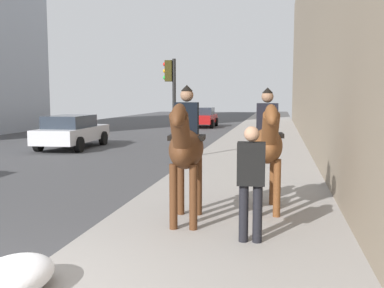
% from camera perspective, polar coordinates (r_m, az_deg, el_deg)
% --- Properties ---
extents(mounted_horse_near, '(2.15, 0.69, 2.32)m').
position_cam_1_polar(mounted_horse_near, '(7.30, -0.78, -0.35)').
color(mounted_horse_near, '#4C2B16').
rests_on(mounted_horse_near, sidewalk_slab).
extents(mounted_horse_far, '(2.15, 0.70, 2.29)m').
position_cam_1_polar(mounted_horse_far, '(8.18, 9.70, 0.10)').
color(mounted_horse_far, brown).
rests_on(mounted_horse_far, sidewalk_slab).
extents(pedestrian_greeting, '(0.27, 0.41, 1.70)m').
position_cam_1_polar(pedestrian_greeting, '(6.43, 7.65, -4.15)').
color(pedestrian_greeting, black).
rests_on(pedestrian_greeting, sidewalk_slab).
extents(car_near_lane, '(4.50, 2.11, 1.44)m').
position_cam_1_polar(car_near_lane, '(19.74, -15.28, 1.63)').
color(car_near_lane, silver).
rests_on(car_near_lane, ground).
extents(car_mid_lane, '(4.00, 2.12, 1.44)m').
position_cam_1_polar(car_mid_lane, '(32.34, 1.26, 3.50)').
color(car_mid_lane, maroon).
rests_on(car_mid_lane, ground).
extents(traffic_light_near_curb, '(0.20, 0.44, 3.49)m').
position_cam_1_polar(traffic_light_near_curb, '(14.87, -2.68, 6.60)').
color(traffic_light_near_curb, black).
rests_on(traffic_light_near_curb, ground).
extents(snow_pile_near, '(1.05, 0.81, 0.36)m').
position_cam_1_polar(snow_pile_near, '(5.36, -22.18, -15.53)').
color(snow_pile_near, white).
rests_on(snow_pile_near, sidewalk_slab).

